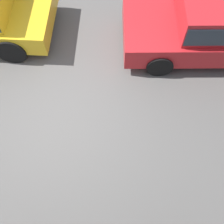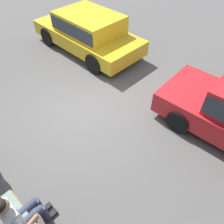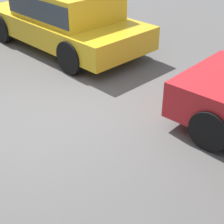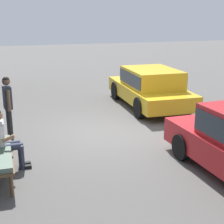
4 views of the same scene
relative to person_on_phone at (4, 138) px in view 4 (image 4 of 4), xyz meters
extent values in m
plane|color=#565451|center=(1.60, -2.67, -0.73)|extent=(60.00, 60.00, 0.00)
cylinder|color=brown|center=(0.53, -0.06, -0.52)|extent=(0.07, 0.07, 0.43)
cylinder|color=brown|center=(-1.23, -0.06, -0.52)|extent=(0.07, 0.07, 0.43)
cylinder|color=#2D3347|center=(0.09, -0.11, -0.19)|extent=(0.15, 0.42, 0.15)
cylinder|color=#2D3347|center=(0.09, -0.32, -0.46)|extent=(0.12, 0.12, 0.54)
cube|color=black|center=(0.09, -0.40, -0.70)|extent=(0.10, 0.24, 0.07)
cylinder|color=#2D3347|center=(-0.09, -0.11, -0.19)|extent=(0.15, 0.42, 0.15)
cylinder|color=#2D3347|center=(-0.09, -0.32, -0.46)|extent=(0.12, 0.12, 0.54)
cube|color=black|center=(-0.09, -0.40, -0.70)|extent=(0.10, 0.24, 0.07)
cube|color=#2D3347|center=(0.00, 0.10, -0.19)|extent=(0.34, 0.24, 0.14)
cylinder|color=silver|center=(-0.24, 0.08, 0.20)|extent=(0.20, 0.10, 0.28)
cylinder|color=#A37556|center=(-0.29, -0.08, 0.08)|extent=(0.08, 0.27, 0.17)
cylinder|color=black|center=(-0.69, -3.89, -0.43)|extent=(0.61, 0.19, 0.61)
cube|color=gold|center=(4.00, -5.15, -0.22)|extent=(4.41, 2.00, 0.51)
cube|color=gold|center=(3.83, -5.14, 0.35)|extent=(2.32, 1.71, 0.63)
cube|color=#28333D|center=(3.83, -5.14, 0.35)|extent=(2.27, 1.75, 0.44)
cylinder|color=black|center=(5.38, -4.30, -0.38)|extent=(0.70, 0.20, 0.69)
cylinder|color=black|center=(5.32, -6.08, -0.38)|extent=(0.70, 0.20, 0.69)
cylinder|color=black|center=(2.68, -4.21, -0.38)|extent=(0.70, 0.20, 0.69)
cylinder|color=black|center=(2.63, -6.00, -0.38)|extent=(0.70, 0.20, 0.69)
cylinder|color=#232326|center=(1.96, -0.13, -0.29)|extent=(0.13, 0.13, 0.88)
cylinder|color=#232326|center=(1.78, -0.15, -0.29)|extent=(0.13, 0.13, 0.88)
cube|color=#333842|center=(1.87, -0.14, 0.45)|extent=(0.38, 0.24, 0.60)
cylinder|color=brown|center=(2.10, -0.12, 0.41)|extent=(0.09, 0.09, 0.54)
cylinder|color=brown|center=(1.64, -0.17, 0.41)|extent=(0.09, 0.09, 0.54)
sphere|color=brown|center=(1.87, -0.14, 0.87)|extent=(0.21, 0.21, 0.21)
sphere|color=black|center=(1.87, -0.14, 0.90)|extent=(0.19, 0.19, 0.19)
camera|label=1|loc=(0.31, -0.07, 4.69)|focal=45.00mm
camera|label=2|loc=(-1.96, -0.07, 3.64)|focal=35.00mm
camera|label=3|loc=(-2.43, -0.07, 2.25)|focal=55.00mm
camera|label=4|loc=(-7.26, -0.07, 2.54)|focal=55.00mm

